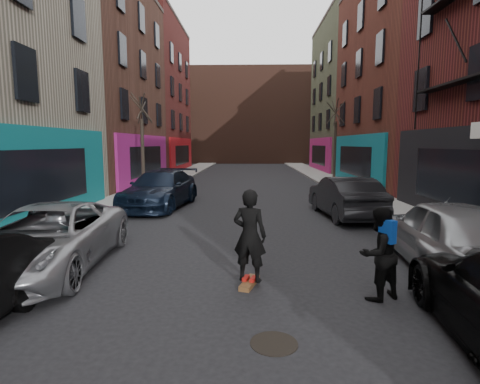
# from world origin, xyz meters

# --- Properties ---
(sidewalk_left) EXTENTS (2.50, 84.00, 0.13)m
(sidewalk_left) POSITION_xyz_m (-6.25, 30.00, 0.07)
(sidewalk_left) COLOR gray
(sidewalk_left) RESTS_ON ground
(sidewalk_right) EXTENTS (2.50, 84.00, 0.13)m
(sidewalk_right) POSITION_xyz_m (6.25, 30.00, 0.07)
(sidewalk_right) COLOR gray
(sidewalk_right) RESTS_ON ground
(building_far) EXTENTS (40.00, 10.00, 14.00)m
(building_far) POSITION_xyz_m (0.00, 56.00, 7.00)
(building_far) COLOR #47281E
(building_far) RESTS_ON ground
(tree_left_far) EXTENTS (2.00, 2.00, 6.50)m
(tree_left_far) POSITION_xyz_m (-6.20, 18.00, 3.38)
(tree_left_far) COLOR black
(tree_left_far) RESTS_ON sidewalk_left
(tree_right_far) EXTENTS (2.00, 2.00, 6.80)m
(tree_right_far) POSITION_xyz_m (6.20, 24.00, 3.53)
(tree_right_far) COLOR black
(tree_right_far) RESTS_ON sidewalk_right
(parked_left_far) EXTENTS (2.82, 5.51, 1.49)m
(parked_left_far) POSITION_xyz_m (-4.60, 4.65, 0.74)
(parked_left_far) COLOR gray
(parked_left_far) RESTS_ON ground
(parked_left_end) EXTENTS (3.02, 6.02, 1.68)m
(parked_left_end) POSITION_xyz_m (-4.06, 13.19, 0.84)
(parked_left_end) COLOR black
(parked_left_end) RESTS_ON ground
(parked_right_far) EXTENTS (2.37, 5.10, 1.69)m
(parked_right_far) POSITION_xyz_m (4.60, 4.87, 0.85)
(parked_right_far) COLOR gray
(parked_right_far) RESTS_ON ground
(parked_right_end) EXTENTS (2.14, 5.03, 1.61)m
(parked_right_end) POSITION_xyz_m (3.80, 11.18, 0.81)
(parked_right_end) COLOR black
(parked_right_end) RESTS_ON ground
(skateboard) EXTENTS (0.44, 0.83, 0.10)m
(skateboard) POSITION_xyz_m (0.05, 3.80, 0.05)
(skateboard) COLOR brown
(skateboard) RESTS_ON ground
(skateboarder) EXTENTS (0.79, 0.63, 1.90)m
(skateboarder) POSITION_xyz_m (0.05, 3.80, 1.05)
(skateboarder) COLOR black
(skateboarder) RESTS_ON skateboard
(pedestrian) EXTENTS (1.06, 0.98, 1.74)m
(pedestrian) POSITION_xyz_m (2.44, 3.18, 0.88)
(pedestrian) COLOR black
(pedestrian) RESTS_ON ground
(manhole) EXTENTS (0.78, 0.78, 0.01)m
(manhole) POSITION_xyz_m (0.41, 1.52, 0.01)
(manhole) COLOR black
(manhole) RESTS_ON ground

